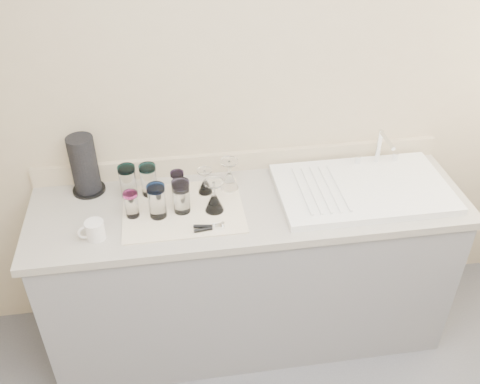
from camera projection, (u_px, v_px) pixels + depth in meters
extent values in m
cube|color=tan|center=(240.00, 106.00, 2.55)|extent=(3.50, 0.04, 2.50)
cube|color=slate|center=(249.00, 273.00, 2.79)|extent=(2.00, 0.60, 0.86)
cube|color=gray|center=(250.00, 205.00, 2.53)|extent=(2.06, 0.62, 0.04)
cube|color=white|center=(362.00, 189.00, 2.57)|extent=(0.82, 0.50, 0.03)
cylinder|color=silver|center=(379.00, 146.00, 2.69)|extent=(0.02, 0.02, 0.18)
cylinder|color=silver|center=(387.00, 140.00, 2.58)|extent=(0.02, 0.16, 0.02)
cylinder|color=silver|center=(358.00, 159.00, 2.72)|extent=(0.03, 0.03, 0.04)
cylinder|color=silver|center=(395.00, 156.00, 2.74)|extent=(0.03, 0.03, 0.04)
cube|color=white|center=(183.00, 209.00, 2.47)|extent=(0.55, 0.42, 0.01)
cylinder|color=white|center=(128.00, 183.00, 2.50)|extent=(0.08, 0.08, 0.14)
cylinder|color=#118288|center=(126.00, 169.00, 2.46)|extent=(0.08, 0.08, 0.02)
cylinder|color=white|center=(149.00, 182.00, 2.52)|extent=(0.08, 0.08, 0.14)
cylinder|color=#29C6D0|center=(147.00, 168.00, 2.47)|extent=(0.08, 0.08, 0.02)
cylinder|color=white|center=(178.00, 185.00, 2.52)|extent=(0.06, 0.06, 0.11)
cylinder|color=purple|center=(177.00, 174.00, 2.48)|extent=(0.06, 0.06, 0.02)
cylinder|color=white|center=(132.00, 206.00, 2.39)|extent=(0.06, 0.06, 0.11)
cylinder|color=#C83097|center=(130.00, 194.00, 2.35)|extent=(0.06, 0.06, 0.02)
cylinder|color=white|center=(157.00, 203.00, 2.38)|extent=(0.08, 0.08, 0.14)
cylinder|color=blue|center=(156.00, 188.00, 2.33)|extent=(0.08, 0.08, 0.02)
cylinder|color=white|center=(181.00, 198.00, 2.41)|extent=(0.08, 0.08, 0.14)
cylinder|color=#9280C9|center=(180.00, 184.00, 2.36)|extent=(0.08, 0.08, 0.02)
cylinder|color=white|center=(182.00, 199.00, 2.43)|extent=(0.06, 0.06, 0.11)
cylinder|color=#A796E5|center=(181.00, 188.00, 2.40)|extent=(0.06, 0.06, 0.02)
cone|color=white|center=(205.00, 186.00, 2.55)|extent=(0.07, 0.07, 0.07)
cylinder|color=white|center=(205.00, 176.00, 2.52)|extent=(0.01, 0.01, 0.05)
cylinder|color=white|center=(204.00, 171.00, 2.50)|extent=(0.07, 0.07, 0.01)
cone|color=white|center=(229.00, 181.00, 2.58)|extent=(0.09, 0.09, 0.08)
cylinder|color=white|center=(229.00, 168.00, 2.53)|extent=(0.01, 0.01, 0.06)
cylinder|color=white|center=(229.00, 161.00, 2.51)|extent=(0.09, 0.09, 0.01)
cone|color=white|center=(214.00, 203.00, 2.43)|extent=(0.09, 0.09, 0.08)
cylinder|color=white|center=(214.00, 189.00, 2.39)|extent=(0.01, 0.01, 0.07)
cylinder|color=white|center=(214.00, 182.00, 2.37)|extent=(0.09, 0.09, 0.01)
cube|color=silver|center=(218.00, 227.00, 2.35)|extent=(0.05, 0.03, 0.02)
cylinder|color=black|center=(206.00, 229.00, 2.33)|extent=(0.10, 0.03, 0.02)
cylinder|color=black|center=(205.00, 226.00, 2.35)|extent=(0.11, 0.03, 0.02)
cylinder|color=silver|center=(95.00, 230.00, 2.29)|extent=(0.10, 0.10, 0.08)
torus|color=silver|center=(85.00, 232.00, 2.27)|extent=(0.07, 0.03, 0.06)
cylinder|color=black|center=(89.00, 189.00, 2.59)|extent=(0.16, 0.16, 0.01)
cylinder|color=black|center=(84.00, 164.00, 2.50)|extent=(0.12, 0.12, 0.28)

